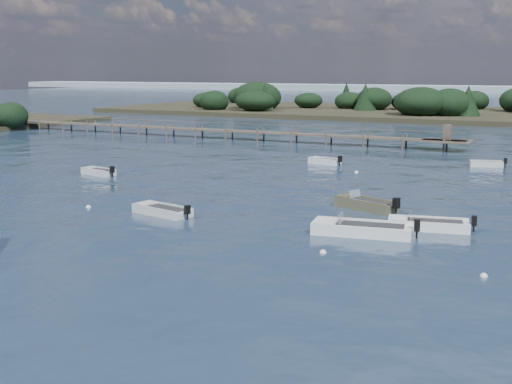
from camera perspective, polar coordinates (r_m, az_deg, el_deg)
The scene contains 14 objects.
ground at distance 82.01m, azimuth 15.27°, elevation 4.65°, with size 400.00×400.00×0.00m, color #172537.
dinghy_extra_a at distance 39.22m, azimuth 9.72°, elevation -1.24°, with size 4.30×2.65×1.33m.
tender_far_grey_b at distance 59.09m, azimuth 19.80°, elevation 2.28°, with size 3.08×1.65×1.03m.
tender_far_grey at distance 52.83m, azimuth -13.82°, elevation 1.66°, with size 3.35×1.72×1.06m.
dinghy_mid_white_a at distance 33.22m, azimuth 9.36°, elevation -3.45°, with size 5.47×2.67×1.26m.
dinghy_mid_white_b at distance 35.03m, azimuth 15.04°, elevation -2.97°, with size 4.58×2.41×1.12m.
dinghy_mid_grey at distance 37.63m, azimuth -8.34°, elevation -1.77°, with size 4.12×2.17×1.02m.
tender_far_white at distance 57.49m, azimuth 6.11°, elevation 2.64°, with size 3.28×1.82×1.10m.
buoy_b at distance 29.69m, azimuth 5.98°, elevation -5.41°, with size 0.32×0.32×0.32m, color silver.
buoy_c at distance 40.41m, azimuth -14.67°, elevation -1.35°, with size 0.32×0.32×0.32m, color silver.
buoy_e at distance 52.99m, azimuth 8.91°, elevation 1.71°, with size 0.32×0.32×0.32m, color silver.
buoy_extra_a at distance 27.83m, azimuth 19.59°, elevation -7.11°, with size 0.32×0.32×0.32m, color silver.
jetty at distance 78.00m, azimuth -2.43°, elevation 5.45°, with size 64.50×3.20×3.40m.
distant_haze at distance 271.60m, azimuth 3.47°, elevation 9.05°, with size 280.00×20.00×2.40m, color #8498A4.
Camera 1 is at (15.62, -20.09, 8.26)m, focal length 45.00 mm.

